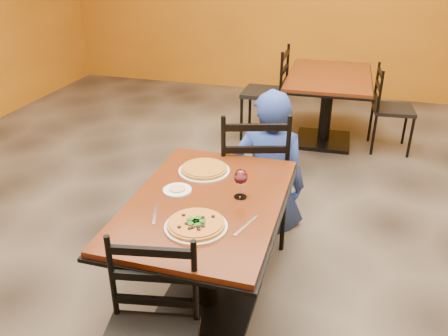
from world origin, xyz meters
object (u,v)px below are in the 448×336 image
(chair_second_right, at_px, (393,110))
(pizza_main, at_px, (196,224))
(chair_second_left, at_px, (264,93))
(pizza_far, at_px, (204,168))
(table_second, at_px, (328,93))
(wine_glass, at_px, (241,183))
(diner, at_px, (270,160))
(plate_main, at_px, (196,226))
(plate_far, at_px, (204,171))
(table_main, at_px, (207,229))
(chair_main_far, at_px, (252,173))
(side_plate, at_px, (177,190))

(chair_second_right, distance_m, pizza_main, 3.22)
(chair_second_right, bearing_deg, chair_second_left, 84.89)
(chair_second_right, bearing_deg, pizza_far, 148.19)
(chair_second_left, relative_size, pizza_far, 3.56)
(chair_second_right, distance_m, pizza_far, 2.75)
(table_second, distance_m, wine_glass, 2.70)
(diner, height_order, wine_glass, diner)
(plate_main, height_order, pizza_far, pizza_far)
(chair_second_right, xyz_separation_m, pizza_far, (-1.22, -2.44, 0.33))
(chair_second_left, xyz_separation_m, chair_second_right, (1.34, 0.00, -0.06))
(plate_main, xyz_separation_m, wine_glass, (0.14, 0.34, 0.08))
(diner, bearing_deg, table_second, -105.71)
(chair_second_right, bearing_deg, plate_far, 148.19)
(table_main, height_order, wine_glass, wine_glass)
(pizza_main, xyz_separation_m, pizza_far, (-0.15, 0.58, 0.00))
(table_second, relative_size, chair_second_left, 1.30)
(chair_main_far, relative_size, chair_second_left, 1.02)
(diner, height_order, plate_main, diner)
(pizza_main, xyz_separation_m, plate_far, (-0.15, 0.58, -0.02))
(chair_second_left, xyz_separation_m, plate_main, (0.27, -3.02, 0.26))
(plate_main, xyz_separation_m, side_plate, (-0.22, 0.31, 0.00))
(plate_far, bearing_deg, chair_second_left, 92.80)
(chair_second_left, xyz_separation_m, wine_glass, (0.40, -2.67, 0.34))
(pizza_far, bearing_deg, side_plate, -104.52)
(pizza_main, distance_m, plate_far, 0.60)
(table_second, distance_m, plate_far, 2.50)
(chair_second_left, distance_m, pizza_main, 3.04)
(plate_main, bearing_deg, chair_second_right, 70.38)
(chair_second_left, bearing_deg, table_main, 4.72)
(chair_second_right, xyz_separation_m, wine_glass, (-0.94, -2.67, 0.40))
(chair_main_far, xyz_separation_m, plate_main, (-0.04, -1.09, 0.24))
(chair_main_far, xyz_separation_m, pizza_far, (-0.19, -0.51, 0.26))
(diner, bearing_deg, pizza_far, 62.08)
(plate_main, bearing_deg, plate_far, 104.49)
(table_main, distance_m, pizza_far, 0.40)
(diner, height_order, pizza_main, diner)
(pizza_main, xyz_separation_m, side_plate, (-0.22, 0.31, -0.02))
(wine_glass, bearing_deg, diner, 90.70)
(table_second, relative_size, side_plate, 8.09)
(pizza_far, bearing_deg, plate_main, -75.51)
(table_second, xyz_separation_m, chair_second_right, (0.67, 0.00, -0.12))
(chair_main_far, bearing_deg, plate_main, 70.86)
(chair_second_right, distance_m, plate_far, 2.74)
(table_second, distance_m, side_plate, 2.78)
(chair_second_right, distance_m, wine_glass, 2.86)
(chair_main_far, xyz_separation_m, chair_second_left, (-0.31, 1.93, -0.01))
(plate_far, distance_m, wine_glass, 0.38)
(table_main, height_order, chair_second_right, chair_second_right)
(chair_second_right, height_order, pizza_far, chair_second_right)
(chair_main_far, height_order, pizza_main, chair_main_far)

